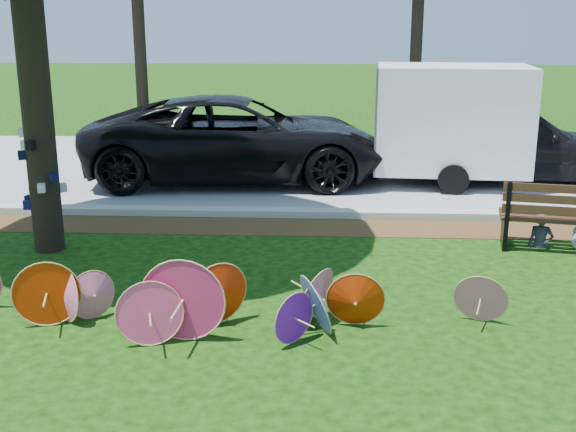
# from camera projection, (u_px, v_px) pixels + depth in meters

# --- Properties ---
(ground) EXTENTS (90.00, 90.00, 0.00)m
(ground) POSITION_uv_depth(u_px,v_px,m) (232.00, 348.00, 7.64)
(ground) COLOR black
(ground) RESTS_ON ground
(mulch_strip) EXTENTS (90.00, 1.00, 0.01)m
(mulch_strip) POSITION_uv_depth(u_px,v_px,m) (265.00, 227.00, 11.96)
(mulch_strip) COLOR #472D16
(mulch_strip) RESTS_ON ground
(curb) EXTENTS (90.00, 0.30, 0.12)m
(curb) POSITION_uv_depth(u_px,v_px,m) (269.00, 212.00, 12.62)
(curb) COLOR #B7B5AD
(curb) RESTS_ON ground
(street) EXTENTS (90.00, 8.00, 0.01)m
(street) POSITION_uv_depth(u_px,v_px,m) (282.00, 167.00, 16.62)
(street) COLOR gray
(street) RESTS_ON ground
(parasol_pile) EXTENTS (6.62, 1.40, 0.95)m
(parasol_pile) POSITION_uv_depth(u_px,v_px,m) (199.00, 297.00, 8.05)
(parasol_pile) COLOR #CA2761
(parasol_pile) RESTS_ON ground
(black_van) EXTENTS (6.55, 3.38, 1.77)m
(black_van) POSITION_uv_depth(u_px,v_px,m) (239.00, 139.00, 15.09)
(black_van) COLOR black
(black_van) RESTS_ON ground
(dark_pickup) EXTENTS (4.90, 2.08, 1.65)m
(dark_pickup) POSITION_uv_depth(u_px,v_px,m) (511.00, 142.00, 15.05)
(dark_pickup) COLOR black
(dark_pickup) RESTS_ON ground
(cargo_trailer) EXTENTS (3.15, 2.12, 2.72)m
(cargo_trailer) POSITION_uv_depth(u_px,v_px,m) (452.00, 118.00, 14.67)
(cargo_trailer) COLOR white
(cargo_trailer) RESTS_ON ground
(park_bench) EXTENTS (2.10, 1.10, 1.04)m
(park_bench) POSITION_uv_depth(u_px,v_px,m) (568.00, 215.00, 10.72)
(park_bench) COLOR black
(park_bench) RESTS_ON ground
(person_left) EXTENTS (0.42, 0.33, 1.03)m
(person_left) POSITION_uv_depth(u_px,v_px,m) (543.00, 215.00, 10.79)
(person_left) COLOR #313343
(person_left) RESTS_ON ground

